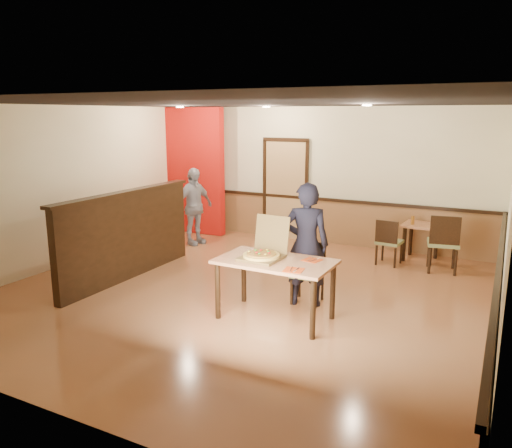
{
  "coord_description": "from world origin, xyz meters",
  "views": [
    {
      "loc": [
        3.45,
        -6.27,
        2.65
      ],
      "look_at": [
        0.25,
        0.0,
        1.09
      ],
      "focal_mm": 35.0,
      "sensor_mm": 36.0,
      "label": 1
    }
  ],
  "objects_px": {
    "side_chair_left": "(388,240)",
    "passerby": "(194,206)",
    "main_table": "(275,268)",
    "diner_chair": "(309,270)",
    "side_table": "(421,233)",
    "pizza_box": "(263,253)",
    "side_chair_right": "(443,241)",
    "condiment": "(413,220)",
    "diner": "(306,245)"
  },
  "relations": [
    {
      "from": "diner_chair",
      "to": "pizza_box",
      "type": "height_order",
      "value": "pizza_box"
    },
    {
      "from": "side_chair_right",
      "to": "condiment",
      "type": "bearing_deg",
      "value": -50.45
    },
    {
      "from": "pizza_box",
      "to": "condiment",
      "type": "relative_size",
      "value": 3.88
    },
    {
      "from": "diner",
      "to": "pizza_box",
      "type": "bearing_deg",
      "value": 43.98
    },
    {
      "from": "side_chair_left",
      "to": "side_chair_right",
      "type": "distance_m",
      "value": 0.93
    },
    {
      "from": "passerby",
      "to": "diner_chair",
      "type": "bearing_deg",
      "value": -103.75
    },
    {
      "from": "side_chair_left",
      "to": "condiment",
      "type": "distance_m",
      "value": 0.66
    },
    {
      "from": "diner_chair",
      "to": "diner",
      "type": "height_order",
      "value": "diner"
    },
    {
      "from": "main_table",
      "to": "condiment",
      "type": "bearing_deg",
      "value": 74.11
    },
    {
      "from": "side_chair_right",
      "to": "main_table",
      "type": "bearing_deg",
      "value": 50.61
    },
    {
      "from": "side_chair_left",
      "to": "condiment",
      "type": "bearing_deg",
      "value": -115.67
    },
    {
      "from": "pizza_box",
      "to": "side_chair_left",
      "type": "bearing_deg",
      "value": 75.35
    },
    {
      "from": "side_table",
      "to": "diner",
      "type": "bearing_deg",
      "value": -109.56
    },
    {
      "from": "side_chair_left",
      "to": "condiment",
      "type": "height_order",
      "value": "same"
    },
    {
      "from": "main_table",
      "to": "passerby",
      "type": "xyz_separation_m",
      "value": [
        -3.13,
        2.76,
        0.1
      ]
    },
    {
      "from": "side_chair_left",
      "to": "pizza_box",
      "type": "relative_size",
      "value": 1.37
    },
    {
      "from": "main_table",
      "to": "passerby",
      "type": "bearing_deg",
      "value": 139.67
    },
    {
      "from": "pizza_box",
      "to": "condiment",
      "type": "distance_m",
      "value": 3.8
    },
    {
      "from": "diner_chair",
      "to": "condiment",
      "type": "relative_size",
      "value": 5.46
    },
    {
      "from": "diner_chair",
      "to": "side_chair_left",
      "type": "bearing_deg",
      "value": 71.0
    },
    {
      "from": "diner_chair",
      "to": "side_chair_right",
      "type": "height_order",
      "value": "side_chair_right"
    },
    {
      "from": "main_table",
      "to": "diner",
      "type": "distance_m",
      "value": 0.7
    },
    {
      "from": "diner_chair",
      "to": "condiment",
      "type": "bearing_deg",
      "value": 67.75
    },
    {
      "from": "main_table",
      "to": "pizza_box",
      "type": "xyz_separation_m",
      "value": [
        -0.18,
        0.01,
        0.18
      ]
    },
    {
      "from": "side_chair_left",
      "to": "diner_chair",
      "type": "bearing_deg",
      "value": 80.74
    },
    {
      "from": "side_table",
      "to": "pizza_box",
      "type": "height_order",
      "value": "pizza_box"
    },
    {
      "from": "condiment",
      "to": "diner_chair",
      "type": "bearing_deg",
      "value": -108.57
    },
    {
      "from": "side_chair_left",
      "to": "passerby",
      "type": "height_order",
      "value": "passerby"
    },
    {
      "from": "diner_chair",
      "to": "side_table",
      "type": "relative_size",
      "value": 1.26
    },
    {
      "from": "side_table",
      "to": "diner",
      "type": "height_order",
      "value": "diner"
    },
    {
      "from": "passerby",
      "to": "condiment",
      "type": "relative_size",
      "value": 10.12
    },
    {
      "from": "passerby",
      "to": "pizza_box",
      "type": "distance_m",
      "value": 4.04
    },
    {
      "from": "side_chair_left",
      "to": "condiment",
      "type": "xyz_separation_m",
      "value": [
        0.31,
        0.5,
        0.3
      ]
    },
    {
      "from": "side_table",
      "to": "pizza_box",
      "type": "bearing_deg",
      "value": -111.05
    },
    {
      "from": "passerby",
      "to": "main_table",
      "type": "bearing_deg",
      "value": -114.42
    },
    {
      "from": "side_chair_right",
      "to": "diner",
      "type": "xyz_separation_m",
      "value": [
        -1.54,
        -2.41,
        0.32
      ]
    },
    {
      "from": "side_chair_right",
      "to": "condiment",
      "type": "height_order",
      "value": "side_chair_right"
    },
    {
      "from": "passerby",
      "to": "pizza_box",
      "type": "bearing_deg",
      "value": -116.01
    },
    {
      "from": "side_table",
      "to": "passerby",
      "type": "distance_m",
      "value": 4.48
    },
    {
      "from": "diner_chair",
      "to": "pizza_box",
      "type": "relative_size",
      "value": 1.4
    },
    {
      "from": "diner_chair",
      "to": "side_table",
      "type": "xyz_separation_m",
      "value": [
        1.08,
        2.89,
        0.04
      ]
    },
    {
      "from": "diner_chair",
      "to": "diner",
      "type": "xyz_separation_m",
      "value": [
        0.0,
        -0.14,
        0.41
      ]
    },
    {
      "from": "main_table",
      "to": "condiment",
      "type": "relative_size",
      "value": 9.66
    },
    {
      "from": "side_chair_left",
      "to": "pizza_box",
      "type": "bearing_deg",
      "value": 78.68
    },
    {
      "from": "side_chair_right",
      "to": "pizza_box",
      "type": "distance_m",
      "value": 3.61
    },
    {
      "from": "side_table",
      "to": "passerby",
      "type": "bearing_deg",
      "value": -167.89
    },
    {
      "from": "side_chair_right",
      "to": "condiment",
      "type": "distance_m",
      "value": 0.82
    },
    {
      "from": "diner",
      "to": "condiment",
      "type": "distance_m",
      "value": 3.07
    },
    {
      "from": "side_table",
      "to": "condiment",
      "type": "relative_size",
      "value": 4.32
    },
    {
      "from": "side_table",
      "to": "pizza_box",
      "type": "xyz_separation_m",
      "value": [
        -1.42,
        -3.69,
        0.36
      ]
    }
  ]
}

